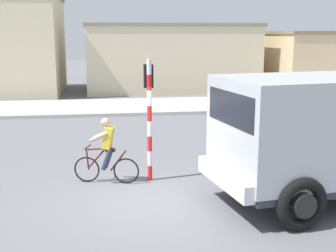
{
  "coord_description": "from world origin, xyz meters",
  "views": [
    {
      "loc": [
        -0.9,
        -10.09,
        3.8
      ],
      "look_at": [
        0.92,
        2.5,
        1.2
      ],
      "focal_mm": 47.94,
      "sensor_mm": 36.0,
      "label": 1
    }
  ],
  "objects_px": {
    "traffic_light_pole": "(149,103)",
    "car_red_near": "(298,101)",
    "truck_foreground": "(332,130)",
    "cyclist": "(106,151)"
  },
  "relations": [
    {
      "from": "cyclist",
      "to": "traffic_light_pole",
      "type": "xyz_separation_m",
      "value": [
        1.13,
        0.13,
        1.2
      ]
    },
    {
      "from": "traffic_light_pole",
      "to": "truck_foreground",
      "type": "bearing_deg",
      "value": -28.14
    },
    {
      "from": "truck_foreground",
      "to": "car_red_near",
      "type": "relative_size",
      "value": 1.34
    },
    {
      "from": "cyclist",
      "to": "traffic_light_pole",
      "type": "distance_m",
      "value": 1.66
    },
    {
      "from": "truck_foreground",
      "to": "car_red_near",
      "type": "xyz_separation_m",
      "value": [
        3.71,
        10.02,
        -0.85
      ]
    },
    {
      "from": "truck_foreground",
      "to": "traffic_light_pole",
      "type": "height_order",
      "value": "traffic_light_pole"
    },
    {
      "from": "cyclist",
      "to": "traffic_light_pole",
      "type": "bearing_deg",
      "value": 6.76
    },
    {
      "from": "truck_foreground",
      "to": "traffic_light_pole",
      "type": "distance_m",
      "value": 4.52
    },
    {
      "from": "traffic_light_pole",
      "to": "car_red_near",
      "type": "distance_m",
      "value": 11.08
    },
    {
      "from": "traffic_light_pole",
      "to": "car_red_near",
      "type": "relative_size",
      "value": 0.75
    }
  ]
}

